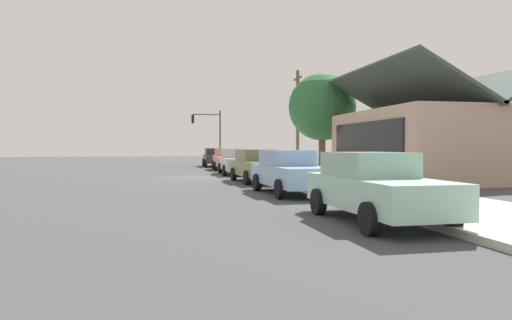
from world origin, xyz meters
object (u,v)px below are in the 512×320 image
at_px(shade_tree, 322,107).
at_px(traffic_light_main, 209,128).
at_px(car_silver, 236,161).
at_px(car_olive, 258,165).
at_px(car_seafoam, 374,186).
at_px(utility_pole_wooden, 298,118).
at_px(fire_hydrant_red, 237,162).
at_px(car_charcoal, 214,157).
at_px(car_skyblue, 289,171).
at_px(car_coral, 226,159).

xyz_separation_m(shade_tree, traffic_light_main, (-15.83, -5.72, -0.79)).
distance_m(car_silver, car_olive, 6.54).
xyz_separation_m(car_seafoam, traffic_light_main, (-34.66, -0.28, 2.68)).
height_order(utility_pole_wooden, fire_hydrant_red, utility_pole_wooden).
bearing_deg(car_silver, car_seafoam, 2.46).
distance_m(traffic_light_main, utility_pole_wooden, 11.93).
relative_size(car_charcoal, car_skyblue, 0.96).
xyz_separation_m(car_coral, fire_hydrant_red, (-3.24, 1.34, -0.32)).
distance_m(car_coral, car_skyblue, 18.39).
height_order(car_skyblue, shade_tree, shade_tree).
bearing_deg(utility_pole_wooden, fire_hydrant_red, -135.17).
relative_size(car_seafoam, fire_hydrant_red, 6.56).
relative_size(car_skyblue, fire_hydrant_red, 6.82).
height_order(car_coral, car_skyblue, same).
distance_m(car_olive, fire_hydrant_red, 15.96).
xyz_separation_m(car_skyblue, shade_tree, (-12.28, 5.61, 3.46)).
bearing_deg(car_coral, car_charcoal, -174.49).
xyz_separation_m(car_charcoal, car_skyblue, (24.22, 0.04, 0.00)).
bearing_deg(shade_tree, car_charcoal, -154.68).
bearing_deg(car_coral, car_silver, 1.07).
distance_m(car_coral, utility_pole_wooden, 6.23).
height_order(car_charcoal, car_olive, same).
distance_m(car_charcoal, car_olive, 18.47).
xyz_separation_m(car_charcoal, utility_pole_wooden, (6.61, 5.59, 3.11)).
distance_m(car_coral, car_olive, 12.64).
bearing_deg(car_charcoal, car_olive, 1.73).
bearing_deg(car_skyblue, car_silver, 176.89).
bearing_deg(car_olive, shade_tree, 136.46).
bearing_deg(utility_pole_wooden, car_seafoam, -12.54).
distance_m(car_seafoam, utility_pole_wooden, 24.95).
bearing_deg(car_skyblue, car_coral, 176.23).
bearing_deg(car_silver, shade_tree, 91.66).
bearing_deg(car_charcoal, fire_hydrant_red, 33.17).
distance_m(car_skyblue, car_seafoam, 6.56).
bearing_deg(traffic_light_main, utility_pole_wooden, 28.34).
distance_m(utility_pole_wooden, fire_hydrant_red, 6.63).
xyz_separation_m(car_skyblue, traffic_light_main, (-28.10, -0.10, 2.68)).
relative_size(shade_tree, traffic_light_main, 1.24).
relative_size(car_olive, car_skyblue, 1.01).
distance_m(car_coral, car_silver, 6.10).
height_order(car_coral, car_olive, same).
bearing_deg(traffic_light_main, shade_tree, 19.86).
distance_m(car_olive, car_seafoam, 12.31).
distance_m(car_silver, fire_hydrant_red, 9.47).
xyz_separation_m(shade_tree, fire_hydrant_red, (-9.36, -4.06, -3.78)).
height_order(car_charcoal, fire_hydrant_red, car_charcoal).
height_order(car_charcoal, car_coral, same).
xyz_separation_m(car_charcoal, shade_tree, (11.95, 5.65, 3.46)).
relative_size(car_silver, fire_hydrant_red, 6.93).
distance_m(car_silver, traffic_light_main, 16.03).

